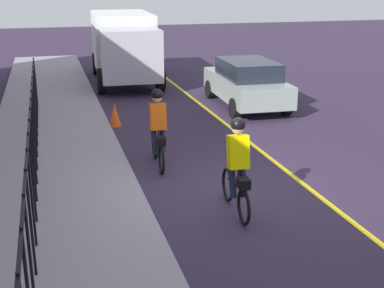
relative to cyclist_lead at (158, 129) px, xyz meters
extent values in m
plane|color=#30243B|center=(-1.72, -1.12, -0.91)|extent=(80.00, 80.00, 0.00)
cube|color=yellow|center=(-1.72, -2.72, -0.91)|extent=(36.00, 0.12, 0.01)
cube|color=gray|center=(-1.72, 2.28, -0.84)|extent=(40.00, 3.20, 0.15)
cylinder|color=black|center=(-5.10, 2.68, 0.04)|extent=(0.04, 0.04, 1.60)
cylinder|color=black|center=(-4.23, 2.68, 0.04)|extent=(0.04, 0.04, 1.60)
cylinder|color=black|center=(-3.35, 2.68, 0.04)|extent=(0.04, 0.04, 1.60)
cylinder|color=black|center=(-2.47, 2.68, 0.04)|extent=(0.04, 0.04, 1.60)
cylinder|color=black|center=(-1.59, 2.68, 0.04)|extent=(0.04, 0.04, 1.60)
cylinder|color=black|center=(-0.72, 2.68, 0.04)|extent=(0.04, 0.04, 1.60)
cylinder|color=black|center=(0.16, 2.68, 0.04)|extent=(0.04, 0.04, 1.60)
cylinder|color=black|center=(1.04, 2.68, 0.04)|extent=(0.04, 0.04, 1.60)
cylinder|color=black|center=(1.92, 2.68, 0.04)|extent=(0.04, 0.04, 1.60)
cylinder|color=black|center=(2.79, 2.68, 0.04)|extent=(0.04, 0.04, 1.60)
cylinder|color=black|center=(3.67, 2.68, 0.04)|extent=(0.04, 0.04, 1.60)
cylinder|color=black|center=(4.55, 2.68, 0.04)|extent=(0.04, 0.04, 1.60)
cylinder|color=black|center=(5.43, 2.68, 0.04)|extent=(0.04, 0.04, 1.60)
cylinder|color=black|center=(6.30, 2.68, 0.04)|extent=(0.04, 0.04, 1.60)
cube|color=black|center=(-0.72, 2.68, 0.79)|extent=(14.04, 0.04, 0.04)
torus|color=black|center=(0.60, -0.04, -0.58)|extent=(0.66, 0.10, 0.66)
torus|color=black|center=(-0.44, 0.03, -0.58)|extent=(0.66, 0.10, 0.66)
cube|color=black|center=(0.08, -0.01, -0.33)|extent=(0.93, 0.10, 0.24)
cylinder|color=black|center=(-0.07, 0.00, -0.18)|extent=(0.03, 0.03, 0.35)
cube|color=#CE500E|center=(-0.02, 0.00, 0.29)|extent=(0.36, 0.38, 0.63)
sphere|color=tan|center=(0.03, 0.00, 0.71)|extent=(0.22, 0.22, 0.22)
sphere|color=black|center=(0.03, 0.00, 0.78)|extent=(0.26, 0.26, 0.26)
cylinder|color=#191E38|center=(-0.03, 0.10, -0.23)|extent=(0.34, 0.14, 0.65)
cylinder|color=#191E38|center=(-0.05, -0.10, -0.23)|extent=(0.34, 0.14, 0.65)
cube|color=black|center=(-0.39, 0.03, -0.16)|extent=(0.25, 0.22, 0.18)
torus|color=black|center=(-2.21, -0.89, -0.58)|extent=(0.66, 0.10, 0.66)
torus|color=black|center=(-3.26, -0.82, -0.58)|extent=(0.66, 0.10, 0.66)
cube|color=black|center=(-2.73, -0.85, -0.33)|extent=(0.93, 0.10, 0.24)
cylinder|color=black|center=(-2.88, -0.84, -0.18)|extent=(0.03, 0.03, 0.35)
cube|color=#F7E301|center=(-2.83, -0.85, 0.29)|extent=(0.36, 0.38, 0.63)
sphere|color=tan|center=(-2.78, -0.85, 0.71)|extent=(0.22, 0.22, 0.22)
sphere|color=black|center=(-2.78, -0.85, 0.78)|extent=(0.26, 0.26, 0.26)
cylinder|color=#191E38|center=(-2.85, -0.75, -0.23)|extent=(0.34, 0.14, 0.65)
cylinder|color=#191E38|center=(-2.86, -0.95, -0.23)|extent=(0.34, 0.14, 0.65)
cube|color=black|center=(-3.21, -0.82, -0.16)|extent=(0.25, 0.22, 0.18)
cube|color=#8F9C96|center=(5.10, -4.12, -0.24)|extent=(4.48, 2.00, 0.70)
cube|color=#1E232D|center=(4.90, -4.11, 0.39)|extent=(2.53, 1.70, 0.56)
cylinder|color=black|center=(6.63, -3.34, -0.59)|extent=(0.65, 0.25, 0.64)
cylinder|color=black|center=(6.55, -5.04, -0.59)|extent=(0.65, 0.25, 0.64)
cylinder|color=black|center=(3.64, -3.20, -0.59)|extent=(0.65, 0.25, 0.64)
cylinder|color=black|center=(3.56, -4.90, -0.59)|extent=(0.65, 0.25, 0.64)
cube|color=silver|center=(11.69, -0.94, 0.72)|extent=(4.88, 2.66, 2.30)
cube|color=silver|center=(8.27, -0.75, 0.52)|extent=(1.94, 2.30, 1.90)
cylinder|color=black|center=(8.35, -1.88, -0.43)|extent=(0.98, 0.35, 0.96)
cylinder|color=black|center=(8.47, 0.36, -0.43)|extent=(0.98, 0.35, 0.96)
cylinder|color=black|center=(12.68, -2.11, -0.43)|extent=(0.98, 0.35, 0.96)
cylinder|color=black|center=(12.81, 0.12, -0.43)|extent=(0.98, 0.35, 0.96)
cone|color=#FC5619|center=(3.74, 0.50, -0.56)|extent=(0.36, 0.36, 0.69)
camera|label=1|loc=(-10.96, 2.30, 3.21)|focal=48.34mm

